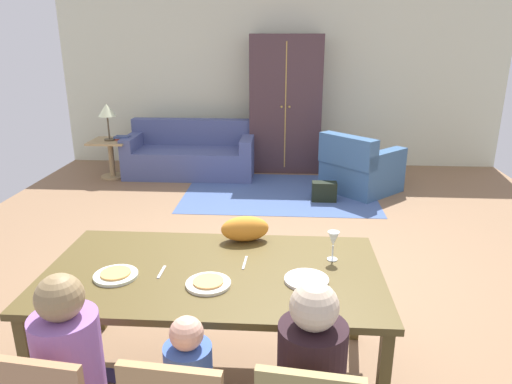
% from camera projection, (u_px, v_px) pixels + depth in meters
% --- Properties ---
extents(ground_plane, '(7.14, 6.45, 0.02)m').
position_uv_depth(ground_plane, '(272.00, 242.00, 5.00)').
color(ground_plane, '#866446').
extents(back_wall, '(7.14, 0.10, 2.70)m').
position_uv_depth(back_wall, '(280.00, 82.00, 7.67)').
color(back_wall, beige).
rests_on(back_wall, ground_plane).
extents(dining_table, '(1.97, 1.06, 0.76)m').
position_uv_depth(dining_table, '(214.00, 279.00, 2.79)').
color(dining_table, brown).
rests_on(dining_table, ground_plane).
extents(plate_near_man, '(0.25, 0.25, 0.02)m').
position_uv_depth(plate_near_man, '(116.00, 275.00, 2.69)').
color(plate_near_man, silver).
rests_on(plate_near_man, dining_table).
extents(pizza_near_man, '(0.17, 0.17, 0.01)m').
position_uv_depth(pizza_near_man, '(116.00, 273.00, 2.69)').
color(pizza_near_man, '#E3A051').
rests_on(pizza_near_man, plate_near_man).
extents(plate_near_child, '(0.25, 0.25, 0.02)m').
position_uv_depth(plate_near_child, '(208.00, 284.00, 2.60)').
color(plate_near_child, white).
rests_on(plate_near_child, dining_table).
extents(pizza_near_child, '(0.17, 0.17, 0.01)m').
position_uv_depth(pizza_near_child, '(208.00, 281.00, 2.60)').
color(pizza_near_child, '#DB9B54').
rests_on(pizza_near_child, plate_near_child).
extents(plate_near_woman, '(0.25, 0.25, 0.02)m').
position_uv_depth(plate_near_woman, '(307.00, 280.00, 2.64)').
color(plate_near_woman, white).
rests_on(plate_near_woman, dining_table).
extents(wine_glass, '(0.07, 0.07, 0.19)m').
position_uv_depth(wine_glass, '(333.00, 240.00, 2.86)').
color(wine_glass, silver).
rests_on(wine_glass, dining_table).
extents(fork, '(0.02, 0.15, 0.01)m').
position_uv_depth(fork, '(162.00, 272.00, 2.75)').
color(fork, silver).
rests_on(fork, dining_table).
extents(knife, '(0.02, 0.17, 0.01)m').
position_uv_depth(knife, '(245.00, 263.00, 2.86)').
color(knife, silver).
rests_on(knife, dining_table).
extents(cat, '(0.35, 0.22, 0.17)m').
position_uv_depth(cat, '(245.00, 229.00, 3.15)').
color(cat, orange).
rests_on(cat, dining_table).
extents(area_rug, '(2.60, 1.80, 0.01)m').
position_uv_depth(area_rug, '(279.00, 193.00, 6.53)').
color(area_rug, '#445B91').
rests_on(area_rug, ground_plane).
extents(couch, '(1.95, 0.86, 0.82)m').
position_uv_depth(couch, '(191.00, 155.00, 7.34)').
color(couch, '#4B5588').
rests_on(couch, ground_plane).
extents(armchair, '(1.21, 1.21, 0.82)m').
position_uv_depth(armchair, '(360.00, 169.00, 6.52)').
color(armchair, '#3A5F8A').
rests_on(armchair, ground_plane).
extents(armoire, '(1.10, 0.59, 2.10)m').
position_uv_depth(armoire, '(286.00, 104.00, 7.39)').
color(armoire, '#473034').
rests_on(armoire, ground_plane).
extents(side_table, '(0.56, 0.56, 0.58)m').
position_uv_depth(side_table, '(111.00, 153.00, 7.14)').
color(side_table, tan).
rests_on(side_table, ground_plane).
extents(table_lamp, '(0.26, 0.26, 0.54)m').
position_uv_depth(table_lamp, '(107.00, 112.00, 6.94)').
color(table_lamp, brown).
rests_on(table_lamp, side_table).
extents(book_lower, '(0.22, 0.16, 0.03)m').
position_uv_depth(book_lower, '(124.00, 139.00, 7.10)').
color(book_lower, '#97382E').
rests_on(book_lower, side_table).
extents(book_upper, '(0.22, 0.16, 0.03)m').
position_uv_depth(book_upper, '(122.00, 137.00, 7.09)').
color(book_upper, '#38487A').
rests_on(book_upper, book_lower).
extents(handbag, '(0.32, 0.16, 0.26)m').
position_uv_depth(handbag, '(324.00, 192.00, 6.17)').
color(handbag, black).
rests_on(handbag, ground_plane).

